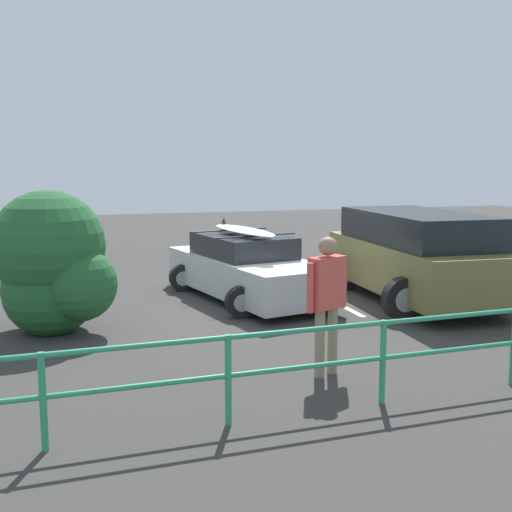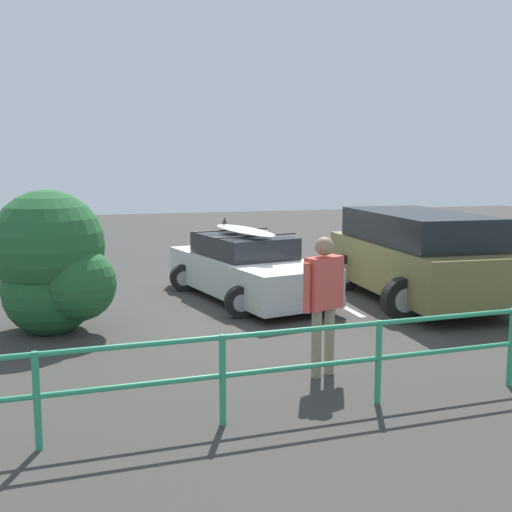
{
  "view_description": "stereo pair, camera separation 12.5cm",
  "coord_description": "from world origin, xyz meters",
  "px_view_note": "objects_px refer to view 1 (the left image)",
  "views": [
    {
      "loc": [
        3.6,
        11.38,
        2.75
      ],
      "look_at": [
        0.13,
        -0.11,
        0.95
      ],
      "focal_mm": 45.0,
      "sensor_mm": 36.0,
      "label": 1
    },
    {
      "loc": [
        3.48,
        11.42,
        2.75
      ],
      "look_at": [
        0.13,
        -0.11,
        0.95
      ],
      "focal_mm": 45.0,
      "sensor_mm": 36.0,
      "label": 2
    }
  ],
  "objects_px": {
    "sedan_car": "(246,268)",
    "bush_near_left": "(51,262)",
    "suv_car": "(416,255)",
    "person_bystander": "(327,293)"
  },
  "relations": [
    {
      "from": "sedan_car",
      "to": "suv_car",
      "type": "bearing_deg",
      "value": 159.38
    },
    {
      "from": "sedan_car",
      "to": "bush_near_left",
      "type": "bearing_deg",
      "value": 21.66
    },
    {
      "from": "sedan_car",
      "to": "suv_car",
      "type": "relative_size",
      "value": 0.96
    },
    {
      "from": "sedan_car",
      "to": "bush_near_left",
      "type": "height_order",
      "value": "bush_near_left"
    },
    {
      "from": "person_bystander",
      "to": "bush_near_left",
      "type": "distance_m",
      "value": 4.73
    },
    {
      "from": "sedan_car",
      "to": "suv_car",
      "type": "distance_m",
      "value": 3.34
    },
    {
      "from": "person_bystander",
      "to": "sedan_car",
      "type": "bearing_deg",
      "value": -93.62
    },
    {
      "from": "bush_near_left",
      "to": "suv_car",
      "type": "bearing_deg",
      "value": -177.53
    },
    {
      "from": "suv_car",
      "to": "person_bystander",
      "type": "bearing_deg",
      "value": 46.51
    },
    {
      "from": "suv_car",
      "to": "person_bystander",
      "type": "height_order",
      "value": "person_bystander"
    }
  ]
}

